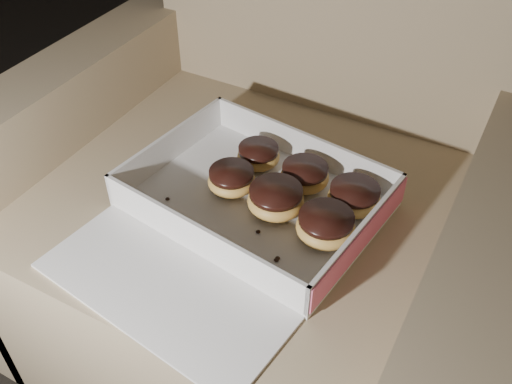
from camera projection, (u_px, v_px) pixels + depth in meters
The scene contains 12 objects.
armchair at pixel (266, 216), 1.04m from camera, with size 0.85×0.72×0.89m.
bakery_box at pixel (242, 214), 0.86m from camera, with size 0.42×0.47×0.06m.
donut_a at pixel (305, 175), 0.90m from camera, with size 0.08×0.08×0.04m.
donut_b at pixel (276, 199), 0.86m from camera, with size 0.09×0.09×0.04m.
donut_c at pixel (232, 179), 0.90m from camera, with size 0.08×0.08×0.04m.
donut_d at pixel (354, 197), 0.86m from camera, with size 0.08×0.08×0.04m.
donut_e at pixel (326, 226), 0.81m from camera, with size 0.09×0.09×0.04m.
donut_f at pixel (258, 155), 0.94m from camera, with size 0.07×0.07×0.04m.
crumb_a at pixel (167, 199), 0.89m from camera, with size 0.01×0.01×0.00m, color black.
crumb_b at pixel (278, 258), 0.80m from camera, with size 0.01×0.01×0.00m, color black.
crumb_c at pixel (276, 260), 0.79m from camera, with size 0.01×0.01×0.00m, color black.
crumb_d at pixel (258, 232), 0.84m from camera, with size 0.01×0.01×0.00m, color black.
Camera 1 is at (0.81, -0.31, 1.00)m, focal length 40.00 mm.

